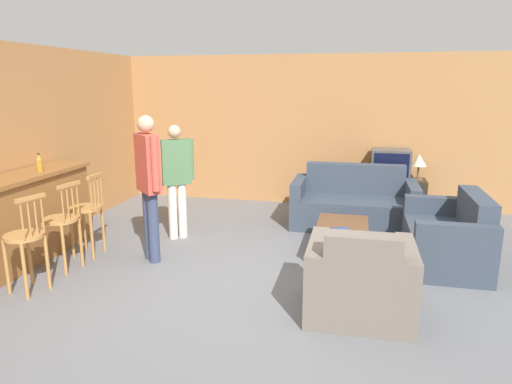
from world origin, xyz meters
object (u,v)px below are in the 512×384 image
object	(u,v)px
bottle	(39,163)
couch_far	(354,205)
person_by_counter	(149,180)
armchair_near	(360,283)
loveseat_right	(449,239)
bar_chair_mid	(62,225)
bar_chair_near	(26,242)
coffee_table	(342,230)
bar_chair_far	(87,213)
tv_unit	(388,196)
tv	(390,164)
book_on_table	(341,229)
table_lamp	(419,161)
person_by_window	(176,175)

from	to	relation	value
bottle	couch_far	bearing A→B (deg)	28.97
bottle	person_by_counter	size ratio (longest dim) A/B	0.13
armchair_near	loveseat_right	xyz separation A→B (m)	(1.02, 1.51, -0.01)
bar_chair_mid	bar_chair_near	bearing A→B (deg)	-90.03
couch_far	coffee_table	bearing A→B (deg)	-95.22
bar_chair_far	loveseat_right	world-z (taller)	bar_chair_far
bar_chair_mid	tv_unit	distance (m)	5.03
coffee_table	tv	bearing A→B (deg)	72.89
bar_chair_far	couch_far	bearing A→B (deg)	31.14
bar_chair_far	loveseat_right	distance (m)	4.40
loveseat_right	coffee_table	world-z (taller)	loveseat_right
couch_far	bottle	size ratio (longest dim) A/B	8.10
coffee_table	person_by_counter	distance (m)	2.42
bar_chair_near	couch_far	distance (m)	4.44
tv_unit	bottle	xyz separation A→B (m)	(-4.29, -2.94, 0.88)
loveseat_right	coffee_table	distance (m)	1.24
couch_far	tv_unit	distance (m)	1.03
book_on_table	tv_unit	bearing A→B (deg)	73.97
book_on_table	bar_chair_far	bearing A→B (deg)	-172.29
tv	person_by_counter	xyz separation A→B (m)	(-2.92, -2.83, 0.18)
bar_chair_far	tv	world-z (taller)	tv
armchair_near	book_on_table	bearing A→B (deg)	100.17
bottle	table_lamp	size ratio (longest dim) A/B	0.53
bar_chair_near	book_on_table	bearing A→B (deg)	26.16
bar_chair_mid	bottle	distance (m)	0.89
person_by_window	person_by_counter	world-z (taller)	person_by_counter
bar_chair_far	coffee_table	world-z (taller)	bar_chair_far
coffee_table	tv_unit	xyz separation A→B (m)	(0.68, 2.20, -0.06)
tv_unit	table_lamp	bearing A→B (deg)	0.00
person_by_window	armchair_near	bearing A→B (deg)	-34.61
coffee_table	table_lamp	bearing A→B (deg)	63.04
bar_chair_far	person_by_window	size ratio (longest dim) A/B	0.66
book_on_table	person_by_counter	bearing A→B (deg)	-169.04
couch_far	coffee_table	world-z (taller)	couch_far
couch_far	book_on_table	xyz separation A→B (m)	(-0.13, -1.53, 0.09)
table_lamp	person_by_counter	world-z (taller)	person_by_counter
tv_unit	bottle	world-z (taller)	bottle
coffee_table	person_by_window	distance (m)	2.33
bottle	book_on_table	xyz separation A→B (m)	(3.60, 0.54, -0.75)
bar_chair_mid	bottle	size ratio (longest dim) A/B	4.63
bar_chair_far	tv	distance (m)	4.72
bar_chair_mid	loveseat_right	distance (m)	4.50
armchair_near	bottle	world-z (taller)	bottle
bottle	tv_unit	bearing A→B (deg)	34.38
bottle	armchair_near	bearing A→B (deg)	-11.07
armchair_near	person_by_counter	world-z (taller)	person_by_counter
bar_chair_far	table_lamp	bearing A→B (deg)	33.70
bar_chair_near	loveseat_right	world-z (taller)	bar_chair_near
person_by_window	table_lamp	bearing A→B (deg)	30.38
book_on_table	person_by_counter	size ratio (longest dim) A/B	0.12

